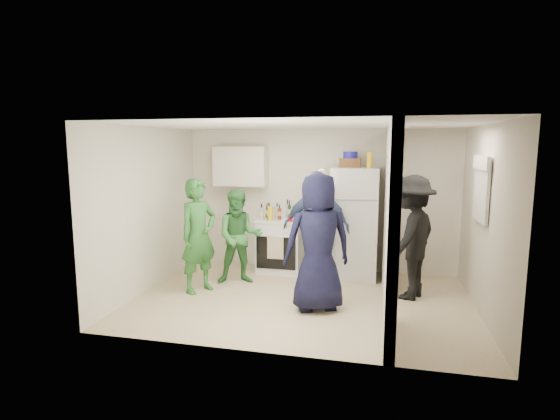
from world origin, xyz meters
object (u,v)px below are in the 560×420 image
object	(u,v)px
person_green_left	(198,236)
stove	(280,245)
fridge	(355,223)
person_denim	(316,228)
person_green_center	(239,237)
person_navy	(318,242)
wicker_basket	(350,163)
yellow_cup_stack_top	(370,160)
blue_bowl	(350,155)
person_nook	(411,237)

from	to	relation	value
person_green_left	stove	bearing A→B (deg)	-5.91
fridge	person_denim	xyz separation A→B (m)	(-0.58, -0.51, -0.02)
person_green_center	person_green_left	bearing A→B (deg)	-149.91
person_denim	person_navy	size ratio (longest dim) A/B	0.97
wicker_basket	person_denim	size ratio (longest dim) A/B	0.19
fridge	yellow_cup_stack_top	size ratio (longest dim) A/B	7.45
fridge	person_denim	distance (m)	0.77
person_green_left	fridge	bearing A→B (deg)	-29.99
wicker_basket	person_denim	xyz separation A→B (m)	(-0.48, -0.56, -1.02)
person_green_center	person_denim	size ratio (longest dim) A/B	0.84
fridge	blue_bowl	size ratio (longest dim) A/B	7.76
blue_bowl	wicker_basket	bearing A→B (deg)	0.00
stove	wicker_basket	xyz separation A→B (m)	(1.19, 0.02, 1.47)
fridge	wicker_basket	xyz separation A→B (m)	(-0.10, 0.05, 1.01)
wicker_basket	person_denim	world-z (taller)	wicker_basket
blue_bowl	stove	bearing A→B (deg)	-179.04
fridge	blue_bowl	xyz separation A→B (m)	(-0.10, 0.05, 1.14)
wicker_basket	person_green_center	bearing A→B (deg)	-154.31
stove	person_green_center	size ratio (longest dim) A/B	0.62
stove	wicker_basket	world-z (taller)	wicker_basket
stove	person_navy	bearing A→B (deg)	-61.71
blue_bowl	person_navy	size ratio (longest dim) A/B	0.13
fridge	person_green_center	bearing A→B (deg)	-156.92
person_green_left	person_nook	bearing A→B (deg)	-52.07
fridge	wicker_basket	world-z (taller)	wicker_basket
wicker_basket	yellow_cup_stack_top	xyz separation A→B (m)	(0.32, -0.15, 0.05)
stove	blue_bowl	distance (m)	1.99
yellow_cup_stack_top	person_green_center	xyz separation A→B (m)	(-2.01, -0.66, -1.22)
person_green_left	person_navy	bearing A→B (deg)	-70.43
yellow_cup_stack_top	person_denim	xyz separation A→B (m)	(-0.80, -0.41, -1.07)
wicker_basket	person_green_center	size ratio (longest dim) A/B	0.23
blue_bowl	person_nook	size ratio (longest dim) A/B	0.13
person_navy	person_nook	bearing A→B (deg)	-170.65
yellow_cup_stack_top	person_green_center	size ratio (longest dim) A/B	0.16
person_denim	person_navy	bearing A→B (deg)	-79.38
stove	person_denim	world-z (taller)	person_denim
stove	person_nook	world-z (taller)	person_nook
blue_bowl	person_green_left	size ratio (longest dim) A/B	0.14
yellow_cup_stack_top	fridge	bearing A→B (deg)	155.56
person_navy	fridge	bearing A→B (deg)	-125.74
blue_bowl	yellow_cup_stack_top	xyz separation A→B (m)	(0.32, -0.15, -0.08)
yellow_cup_stack_top	person_green_left	xyz separation A→B (m)	(-2.48, -1.20, -1.12)
wicker_basket	person_green_left	size ratio (longest dim) A/B	0.20
person_nook	yellow_cup_stack_top	bearing A→B (deg)	-113.76
person_green_center	stove	bearing A→B (deg)	39.57
person_navy	person_nook	world-z (taller)	person_navy
person_navy	yellow_cup_stack_top	bearing A→B (deg)	-133.93
fridge	wicker_basket	distance (m)	1.01
person_denim	yellow_cup_stack_top	bearing A→B (deg)	27.87
wicker_basket	person_nook	distance (m)	1.69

